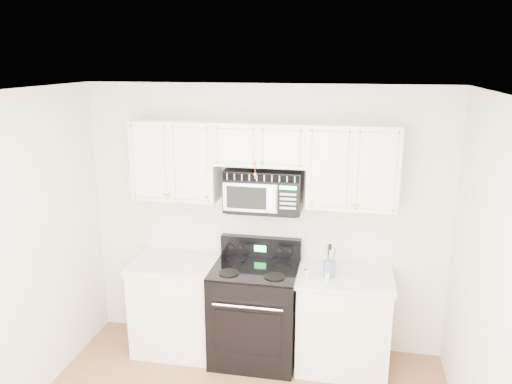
# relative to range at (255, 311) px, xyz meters

# --- Properties ---
(room) EXTENTS (3.51, 3.51, 2.61)m
(room) POSITION_rel_range_xyz_m (0.03, -1.42, 0.82)
(room) COLOR brown
(room) RESTS_ON ground
(base_cabinet_left) EXTENTS (0.86, 0.65, 0.92)m
(base_cabinet_left) POSITION_rel_range_xyz_m (-0.77, 0.02, -0.06)
(base_cabinet_left) COLOR beige
(base_cabinet_left) RESTS_ON ground
(base_cabinet_right) EXTENTS (0.86, 0.65, 0.92)m
(base_cabinet_right) POSITION_rel_range_xyz_m (0.83, 0.02, -0.06)
(base_cabinet_right) COLOR beige
(base_cabinet_right) RESTS_ON ground
(range) EXTENTS (0.80, 0.72, 1.13)m
(range) POSITION_rel_range_xyz_m (0.00, 0.00, 0.00)
(range) COLOR black
(range) RESTS_ON ground
(upper_cabinets) EXTENTS (2.44, 0.37, 0.75)m
(upper_cabinets) POSITION_rel_range_xyz_m (0.03, 0.17, 1.45)
(upper_cabinets) COLOR beige
(upper_cabinets) RESTS_ON ground
(microwave) EXTENTS (0.71, 0.40, 0.39)m
(microwave) POSITION_rel_range_xyz_m (0.05, 0.15, 1.16)
(microwave) COLOR black
(microwave) RESTS_ON ground
(utensil_crock) EXTENTS (0.11, 0.11, 0.31)m
(utensil_crock) POSITION_rel_range_xyz_m (0.68, -0.03, 0.51)
(utensil_crock) COLOR slate
(utensil_crock) RESTS_ON base_cabinet_right
(shaker_salt) EXTENTS (0.05, 0.05, 0.11)m
(shaker_salt) POSITION_rel_range_xyz_m (0.49, -0.14, 0.49)
(shaker_salt) COLOR silver
(shaker_salt) RESTS_ON base_cabinet_right
(shaker_pepper) EXTENTS (0.04, 0.04, 0.10)m
(shaker_pepper) POSITION_rel_range_xyz_m (0.67, -0.14, 0.49)
(shaker_pepper) COLOR silver
(shaker_pepper) RESTS_ON base_cabinet_right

